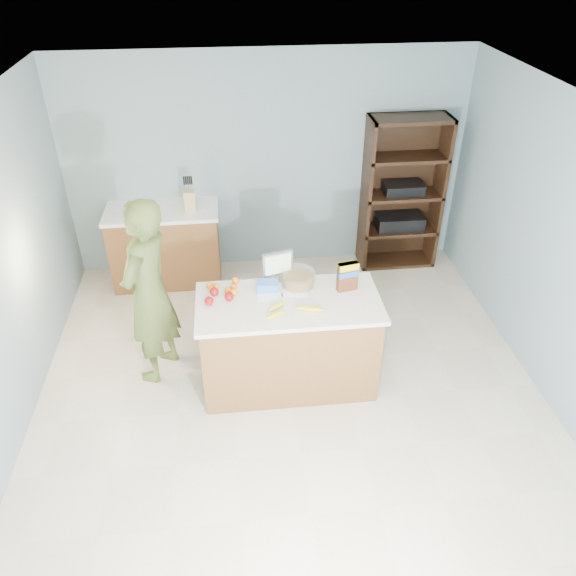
{
  "coord_description": "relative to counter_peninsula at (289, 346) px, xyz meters",
  "views": [
    {
      "loc": [
        -0.43,
        -3.53,
        3.61
      ],
      "look_at": [
        0.0,
        0.35,
        1.0
      ],
      "focal_mm": 35.0,
      "sensor_mm": 36.0,
      "label": 1
    }
  ],
  "objects": [
    {
      "name": "apples",
      "position": [
        -0.59,
        0.08,
        0.52
      ],
      "size": [
        0.25,
        0.21,
        0.08
      ],
      "color": "maroon",
      "rests_on": "counter_peninsula"
    },
    {
      "name": "salad_bowl",
      "position": [
        0.11,
        0.24,
        0.54
      ],
      "size": [
        0.3,
        0.3,
        0.13
      ],
      "color": "#267219",
      "rests_on": "counter_peninsula"
    },
    {
      "name": "tv",
      "position": [
        -0.06,
        0.34,
        0.64
      ],
      "size": [
        0.28,
        0.12,
        0.28
      ],
      "color": "silver",
      "rests_on": "counter_peninsula"
    },
    {
      "name": "person",
      "position": [
        -1.19,
        0.29,
        0.46
      ],
      "size": [
        0.64,
        0.75,
        1.75
      ],
      "primitive_type": "imported",
      "rotation": [
        0.0,
        0.0,
        -1.99
      ],
      "color": "#495725",
      "rests_on": "ground"
    },
    {
      "name": "knife_block",
      "position": [
        -0.88,
        1.86,
        0.6
      ],
      "size": [
        0.12,
        0.1,
        0.31
      ],
      "color": "tan",
      "rests_on": "back_cabinet"
    },
    {
      "name": "envelopes",
      "position": [
        -0.04,
        0.1,
        0.49
      ],
      "size": [
        0.44,
        0.15,
        0.0
      ],
      "color": "white",
      "rests_on": "counter_peninsula"
    },
    {
      "name": "cereal_box",
      "position": [
        0.52,
        0.12,
        0.64
      ],
      "size": [
        0.19,
        0.1,
        0.26
      ],
      "color": "#592B14",
      "rests_on": "counter_peninsula"
    },
    {
      "name": "blue_carton",
      "position": [
        -0.16,
        0.19,
        0.52
      ],
      "size": [
        0.19,
        0.14,
        0.08
      ],
      "primitive_type": "cube",
      "rotation": [
        0.0,
        0.0,
        -0.11
      ],
      "color": "blue",
      "rests_on": "counter_peninsula"
    },
    {
      "name": "bananas",
      "position": [
        0.02,
        -0.15,
        0.5
      ],
      "size": [
        0.49,
        0.25,
        0.04
      ],
      "color": "yellow",
      "rests_on": "counter_peninsula"
    },
    {
      "name": "counter_peninsula",
      "position": [
        0.0,
        0.0,
        0.0
      ],
      "size": [
        1.56,
        0.76,
        0.9
      ],
      "color": "brown",
      "rests_on": "ground"
    },
    {
      "name": "walls",
      "position": [
        0.0,
        -0.3,
        1.24
      ],
      "size": [
        4.52,
        5.02,
        2.51
      ],
      "color": "gray",
      "rests_on": "ground"
    },
    {
      "name": "floor",
      "position": [
        0.0,
        -0.3,
        -0.42
      ],
      "size": [
        4.5,
        5.0,
        0.02
      ],
      "primitive_type": "cube",
      "color": "beige",
      "rests_on": "ground"
    },
    {
      "name": "oranges",
      "position": [
        -0.53,
        0.22,
        0.52
      ],
      "size": [
        0.28,
        0.25,
        0.06
      ],
      "color": "orange",
      "rests_on": "counter_peninsula"
    },
    {
      "name": "shelving_unit",
      "position": [
        1.55,
        2.05,
        0.45
      ],
      "size": [
        0.9,
        0.4,
        1.8
      ],
      "color": "black",
      "rests_on": "ground"
    },
    {
      "name": "back_cabinet",
      "position": [
        -1.2,
        1.9,
        0.04
      ],
      "size": [
        1.24,
        0.62,
        0.9
      ],
      "color": "brown",
      "rests_on": "ground"
    }
  ]
}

